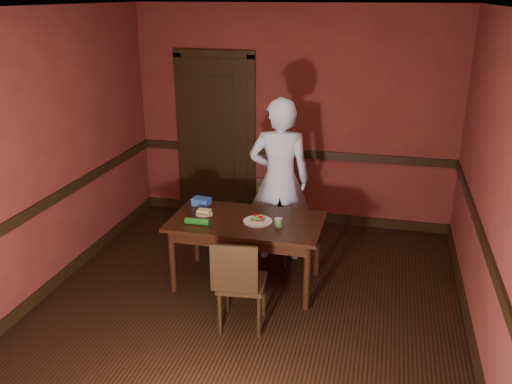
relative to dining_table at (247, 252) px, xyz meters
The scene contains 22 objects.
floor 0.61m from the dining_table, 75.25° to the right, with size 4.00×4.50×0.01m, color black.
ceiling 2.40m from the dining_table, 75.25° to the right, with size 4.00×4.50×0.01m, color beige.
wall_back 2.04m from the dining_table, 85.93° to the left, with size 4.00×0.02×2.70m, color #5C211C.
wall_front 2.91m from the dining_table, 87.36° to the right, with size 4.00×0.02×2.70m, color #5C211C.
wall_left 2.18m from the dining_table, 165.68° to the right, with size 0.02×4.50×2.70m, color #5C211C.
wall_right 2.40m from the dining_table, 12.68° to the right, with size 0.02×4.50×2.70m, color #5C211C.
dado_back 1.84m from the dining_table, 85.90° to the left, with size 4.00×0.03×0.10m, color black.
dado_left 2.00m from the dining_table, 165.57° to the right, with size 0.03×4.50×0.10m, color black.
dado_right 2.23m from the dining_table, 12.77° to the right, with size 0.03×4.50×0.10m, color black.
baseboard_back 1.78m from the dining_table, 85.90° to the left, with size 4.00×0.03×0.12m, color black.
baseboard_left 1.94m from the dining_table, 165.57° to the right, with size 0.03×4.50×0.12m, color black.
baseboard_right 2.18m from the dining_table, 12.77° to the right, with size 0.03×4.50×0.12m, color black.
door 2.08m from the dining_table, 116.70° to the left, with size 1.05×0.07×2.20m.
dining_table is the anchor object (origin of this frame).
chair_far 0.54m from the dining_table, 80.10° to the left, with size 0.43×0.43×0.92m, color black, non-canonical shape.
chair_near 0.74m from the dining_table, 78.37° to the right, with size 0.40×0.40×0.86m, color black, non-canonical shape.
person 0.90m from the dining_table, 74.71° to the left, with size 0.66×0.43×1.80m, color silver.
sandwich_plate 0.39m from the dining_table, 15.63° to the right, with size 0.28×0.28×0.07m.
sauce_jar 0.53m from the dining_table, 16.01° to the right, with size 0.07×0.07×0.09m.
cheese_saucer 0.59m from the dining_table, behind, with size 0.17×0.17×0.05m.
food_tub 0.73m from the dining_table, 154.97° to the left, with size 0.20×0.15×0.08m.
wrapped_veg 0.62m from the dining_table, 152.63° to the right, with size 0.07×0.07×0.24m, color #175217.
Camera 1 is at (1.14, -4.27, 2.80)m, focal length 38.00 mm.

